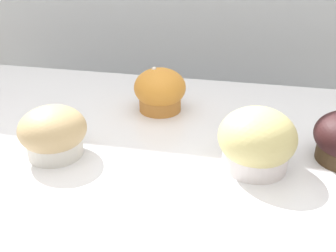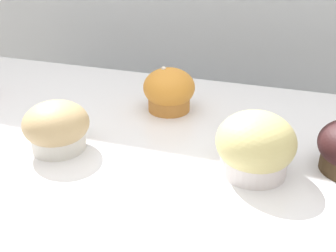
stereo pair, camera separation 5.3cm
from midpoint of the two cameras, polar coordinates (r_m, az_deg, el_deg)
wall_back at (r=1.14m, az=1.10°, el=11.01°), size 3.20×0.10×1.80m
muffin_front_center at (r=0.54m, az=10.02°, el=-2.30°), size 0.11×0.11×0.09m
muffin_back_right at (r=0.70m, az=-3.35°, el=5.08°), size 0.09×0.09×0.08m
muffin_front_right at (r=0.59m, az=-18.83°, el=-1.01°), size 0.10×0.10×0.07m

